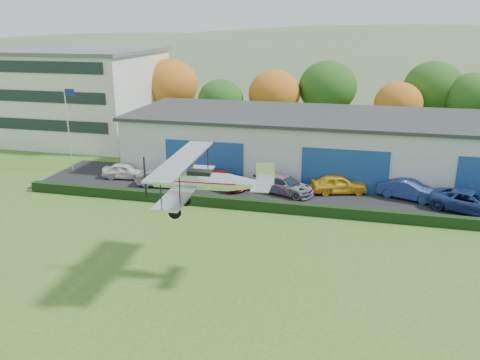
% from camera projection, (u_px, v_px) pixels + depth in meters
% --- Properties ---
extents(ground, '(300.00, 300.00, 0.00)m').
position_uv_depth(ground, '(206.00, 344.00, 21.57)').
color(ground, '#386720').
rests_on(ground, ground).
extents(apron, '(48.00, 9.00, 0.05)m').
position_uv_depth(apron, '(318.00, 193.00, 40.30)').
color(apron, black).
rests_on(apron, ground).
extents(hedge, '(46.00, 0.60, 0.80)m').
position_uv_depth(hedge, '(312.00, 210.00, 35.75)').
color(hedge, black).
rests_on(hedge, ground).
extents(hangar, '(40.60, 12.60, 5.30)m').
position_uv_depth(hangar, '(348.00, 144.00, 45.50)').
color(hangar, '#B2B7BC').
rests_on(hangar, ground).
extents(office_block, '(20.60, 15.60, 10.40)m').
position_uv_depth(office_block, '(68.00, 94.00, 58.60)').
color(office_block, silver).
rests_on(office_block, ground).
extents(flagpole, '(1.05, 0.10, 8.00)m').
position_uv_depth(flagpole, '(69.00, 121.00, 44.89)').
color(flagpole, silver).
rests_on(flagpole, ground).
extents(tree_belt, '(75.70, 13.22, 10.12)m').
position_uv_depth(tree_belt, '(317.00, 92.00, 57.21)').
color(tree_belt, '#3D2614').
rests_on(tree_belt, ground).
extents(distant_hills, '(430.00, 196.00, 56.00)m').
position_uv_depth(distant_hills, '(326.00, 109.00, 156.02)').
color(distant_hills, '#4C6642').
rests_on(distant_hills, ground).
extents(car_0, '(4.12, 2.01, 1.35)m').
position_uv_depth(car_0, '(125.00, 171.00, 43.93)').
color(car_0, silver).
rests_on(car_0, apron).
extents(car_1, '(4.45, 1.89, 1.43)m').
position_uv_depth(car_1, '(163.00, 178.00, 41.77)').
color(car_1, silver).
rests_on(car_1, apron).
extents(car_2, '(5.37, 3.94, 1.36)m').
position_uv_depth(car_2, '(222.00, 180.00, 41.52)').
color(car_2, maroon).
rests_on(car_2, apron).
extents(car_3, '(5.37, 3.61, 1.45)m').
position_uv_depth(car_3, '(284.00, 185.00, 40.02)').
color(car_3, gray).
rests_on(car_3, apron).
extents(car_4, '(4.86, 3.04, 1.54)m').
position_uv_depth(car_4, '(339.00, 184.00, 40.15)').
color(car_4, gold).
rests_on(car_4, apron).
extents(car_5, '(4.95, 3.18, 1.54)m').
position_uv_depth(car_5, '(409.00, 190.00, 38.78)').
color(car_5, navy).
rests_on(car_5, apron).
extents(car_6, '(6.14, 4.48, 1.55)m').
position_uv_depth(car_6, '(470.00, 202.00, 36.12)').
color(car_6, navy).
rests_on(car_6, apron).
extents(biplane, '(6.91, 7.90, 2.96)m').
position_uv_depth(biplane, '(202.00, 179.00, 25.51)').
color(biplane, silver).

